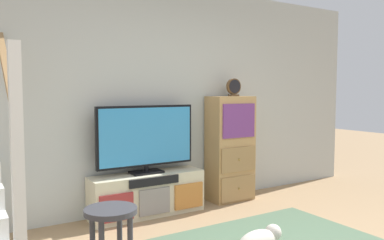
{
  "coord_description": "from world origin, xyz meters",
  "views": [
    {
      "loc": [
        -2.14,
        -1.78,
        1.43
      ],
      "look_at": [
        0.11,
        1.89,
        1.1
      ],
      "focal_mm": 36.2,
      "sensor_mm": 36.0,
      "label": 1
    }
  ],
  "objects": [
    {
      "name": "side_cabinet",
      "position": [
        0.89,
        2.2,
        0.67
      ],
      "size": [
        0.58,
        0.38,
        1.35
      ],
      "color": "tan",
      "rests_on": "ground_plane"
    },
    {
      "name": "media_console",
      "position": [
        -0.3,
        2.19,
        0.24
      ],
      "size": [
        1.32,
        0.38,
        0.48
      ],
      "color": "beige",
      "rests_on": "ground_plane"
    },
    {
      "name": "back_wall",
      "position": [
        0.0,
        2.46,
        1.35
      ],
      "size": [
        6.4,
        0.12,
        2.7
      ],
      "primitive_type": "cube",
      "color": "#B2B7B2",
      "rests_on": "ground_plane"
    },
    {
      "name": "television",
      "position": [
        -0.3,
        2.22,
        0.89
      ],
      "size": [
        1.17,
        0.22,
        0.78
      ],
      "color": "black",
      "rests_on": "media_console"
    },
    {
      "name": "desk_clock",
      "position": [
        0.92,
        2.19,
        1.47
      ],
      "size": [
        0.2,
        0.08,
        0.23
      ],
      "color": "#4C3823",
      "rests_on": "side_cabinet"
    },
    {
      "name": "bar_stool_near",
      "position": [
        -1.31,
        0.56,
        0.5
      ],
      "size": [
        0.34,
        0.34,
        0.67
      ],
      "color": "#333338",
      "rests_on": "ground_plane"
    }
  ]
}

